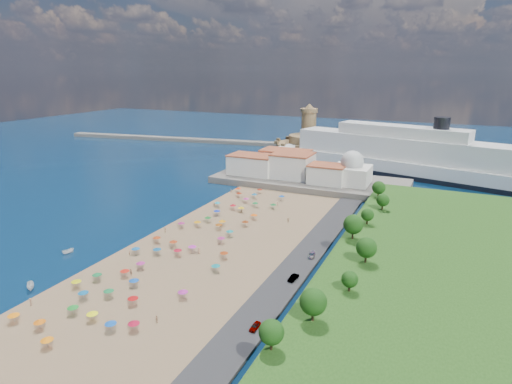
% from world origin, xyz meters
% --- Properties ---
extents(ground, '(700.00, 700.00, 0.00)m').
position_xyz_m(ground, '(0.00, 0.00, 0.00)').
color(ground, '#071938').
rests_on(ground, ground).
extents(terrace, '(90.00, 36.00, 3.00)m').
position_xyz_m(terrace, '(10.00, 73.00, 1.50)').
color(terrace, '#59544C').
rests_on(terrace, ground).
extents(jetty, '(18.00, 70.00, 2.40)m').
position_xyz_m(jetty, '(-12.00, 108.00, 1.20)').
color(jetty, '#59544C').
rests_on(jetty, ground).
extents(breakwater, '(199.03, 34.77, 2.60)m').
position_xyz_m(breakwater, '(-110.00, 153.00, 1.30)').
color(breakwater, '#59544C').
rests_on(breakwater, ground).
extents(waterfront_buildings, '(57.00, 29.00, 11.00)m').
position_xyz_m(waterfront_buildings, '(-3.05, 73.64, 7.88)').
color(waterfront_buildings, silver).
rests_on(waterfront_buildings, terrace).
extents(domed_building, '(16.00, 16.00, 15.00)m').
position_xyz_m(domed_building, '(30.00, 71.00, 8.97)').
color(domed_building, silver).
rests_on(domed_building, terrace).
extents(fortress, '(40.00, 40.00, 32.40)m').
position_xyz_m(fortress, '(-12.00, 138.00, 6.68)').
color(fortress, olive).
rests_on(fortress, ground).
extents(cruise_ship, '(141.10, 52.67, 30.60)m').
position_xyz_m(cruise_ship, '(45.92, 111.79, 9.06)').
color(cruise_ship, black).
rests_on(cruise_ship, ground).
extents(beach_parasols, '(31.75, 118.01, 2.20)m').
position_xyz_m(beach_parasols, '(-1.39, -12.00, 2.15)').
color(beach_parasols, gray).
rests_on(beach_parasols, beach).
extents(beachgoers, '(37.08, 102.61, 1.87)m').
position_xyz_m(beachgoers, '(-2.08, -1.24, 1.13)').
color(beachgoers, tan).
rests_on(beachgoers, beach).
extents(moored_boats, '(12.09, 23.46, 1.67)m').
position_xyz_m(moored_boats, '(-25.26, -45.33, 0.79)').
color(moored_boats, white).
rests_on(moored_boats, ground).
extents(parked_cars, '(2.31, 42.94, 1.31)m').
position_xyz_m(parked_cars, '(36.00, -22.00, 1.32)').
color(parked_cars, gray).
rests_on(parked_cars, promenade).
extents(hillside_trees, '(13.02, 105.38, 7.20)m').
position_xyz_m(hillside_trees, '(48.20, -7.97, 9.83)').
color(hillside_trees, '#382314').
rests_on(hillside_trees, hillside).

